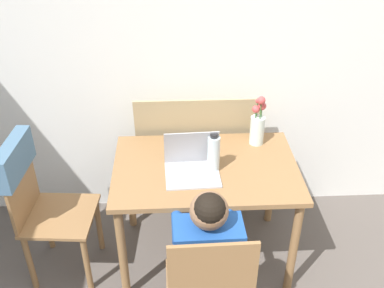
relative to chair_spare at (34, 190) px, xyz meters
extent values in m
cube|color=white|center=(1.17, 0.63, 0.63)|extent=(6.40, 0.05, 2.50)
cube|color=olive|center=(0.99, 0.06, 0.07)|extent=(1.08, 0.72, 0.03)
cylinder|color=olive|center=(0.50, -0.25, -0.28)|extent=(0.05, 0.05, 0.68)
cylinder|color=olive|center=(1.48, -0.25, -0.28)|extent=(0.05, 0.05, 0.68)
cylinder|color=olive|center=(0.50, 0.37, -0.28)|extent=(0.05, 0.05, 0.68)
cylinder|color=olive|center=(1.48, 0.37, -0.28)|extent=(0.05, 0.05, 0.68)
cube|color=olive|center=(0.96, -0.78, 0.06)|extent=(0.38, 0.03, 0.49)
cube|color=olive|center=(0.12, -0.01, -0.19)|extent=(0.43, 0.43, 0.02)
cube|color=olive|center=(-0.07, 0.01, 0.06)|extent=(0.05, 0.38, 0.49)
cylinder|color=olive|center=(0.28, -0.19, -0.41)|extent=(0.04, 0.04, 0.42)
cylinder|color=olive|center=(0.31, 0.15, -0.41)|extent=(0.04, 0.04, 0.42)
cylinder|color=olive|center=(-0.06, -0.17, -0.41)|extent=(0.04, 0.04, 0.42)
cylinder|color=olive|center=(-0.03, 0.17, -0.41)|extent=(0.04, 0.04, 0.42)
cube|color=slate|center=(-0.07, 0.01, 0.21)|extent=(0.11, 0.40, 0.20)
cube|color=#1E4C9E|center=(0.95, -0.59, 0.02)|extent=(0.32, 0.19, 0.41)
sphere|color=#936B4C|center=(0.95, -0.59, 0.31)|extent=(0.17, 0.17, 0.17)
sphere|color=black|center=(0.95, -0.60, 0.34)|extent=(0.15, 0.15, 0.15)
cylinder|color=navy|center=(1.02, -0.45, -0.17)|extent=(0.10, 0.28, 0.09)
cylinder|color=navy|center=(0.88, -0.45, -0.17)|extent=(0.10, 0.28, 0.09)
cylinder|color=navy|center=(1.02, -0.31, -0.40)|extent=(0.07, 0.07, 0.44)
cylinder|color=navy|center=(0.88, -0.31, -0.40)|extent=(0.07, 0.07, 0.44)
cylinder|color=#1E4C9E|center=(1.08, -0.38, 0.04)|extent=(0.06, 0.24, 0.06)
cylinder|color=#1E4C9E|center=(0.81, -0.38, 0.04)|extent=(0.06, 0.24, 0.06)
cube|color=#B2B2B7|center=(0.91, -0.03, 0.09)|extent=(0.32, 0.27, 0.01)
cube|color=silver|center=(0.91, -0.03, 0.10)|extent=(0.28, 0.19, 0.00)
cube|color=#B2B2B7|center=(0.91, 0.06, 0.22)|extent=(0.31, 0.10, 0.25)
cube|color=silver|center=(0.90, 0.07, 0.22)|extent=(0.28, 0.09, 0.22)
cylinder|color=silver|center=(1.33, 0.30, 0.18)|extent=(0.09, 0.09, 0.18)
cylinder|color=#3D7A38|center=(1.35, 0.30, 0.23)|extent=(0.01, 0.01, 0.22)
sphere|color=#CC4C4C|center=(1.35, 0.30, 0.35)|extent=(0.05, 0.05, 0.05)
cylinder|color=#3D7A38|center=(1.32, 0.32, 0.25)|extent=(0.01, 0.01, 0.25)
sphere|color=#CC4C4C|center=(1.32, 0.32, 0.37)|extent=(0.03, 0.03, 0.03)
cylinder|color=#3D7A38|center=(1.31, 0.29, 0.23)|extent=(0.01, 0.01, 0.21)
sphere|color=#CC4C4C|center=(1.31, 0.29, 0.33)|extent=(0.05, 0.05, 0.05)
cylinder|color=#3D7A38|center=(1.33, 0.28, 0.26)|extent=(0.01, 0.01, 0.27)
sphere|color=#CC4C4C|center=(1.33, 0.28, 0.40)|extent=(0.05, 0.05, 0.05)
cylinder|color=silver|center=(1.03, 0.03, 0.20)|extent=(0.07, 0.07, 0.22)
cylinder|color=#262628|center=(1.03, 0.03, 0.32)|extent=(0.04, 0.04, 0.02)
cube|color=tan|center=(0.97, 0.51, -0.15)|extent=(0.82, 0.15, 0.95)
camera|label=1|loc=(0.81, -2.06, 1.61)|focal=42.00mm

